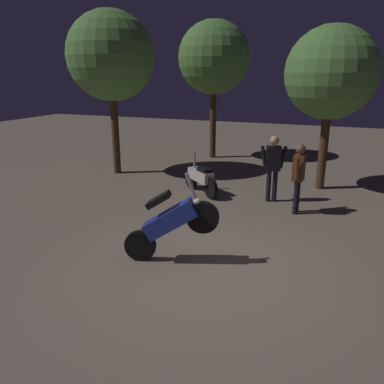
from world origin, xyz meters
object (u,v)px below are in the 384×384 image
at_px(motorcycle_white_parked_left, 201,178).
at_px(person_bystander_far, 299,173).
at_px(motorcycle_blue_foreground, 170,222).
at_px(person_rider_beside, 273,163).

xyz_separation_m(motorcycle_white_parked_left, person_bystander_far, (2.64, -0.64, 0.55)).
distance_m(motorcycle_blue_foreground, person_rider_beside, 4.14).
bearing_deg(motorcycle_blue_foreground, person_bystander_far, 47.83).
bearing_deg(motorcycle_white_parked_left, person_bystander_far, -153.42).
height_order(motorcycle_white_parked_left, person_rider_beside, person_rider_beside).
relative_size(motorcycle_blue_foreground, person_bystander_far, 0.99).
distance_m(motorcycle_white_parked_left, person_bystander_far, 2.77).
bearing_deg(motorcycle_blue_foreground, person_rider_beside, 60.76).
bearing_deg(person_bystander_far, motorcycle_blue_foreground, -113.46).
xyz_separation_m(motorcycle_white_parked_left, person_rider_beside, (1.94, 0.02, 0.58)).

